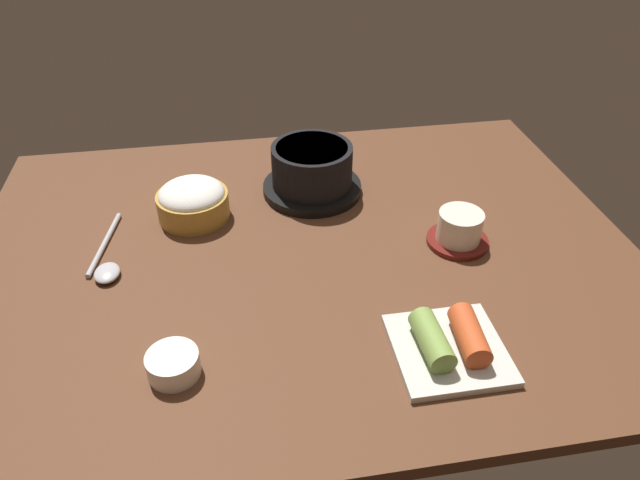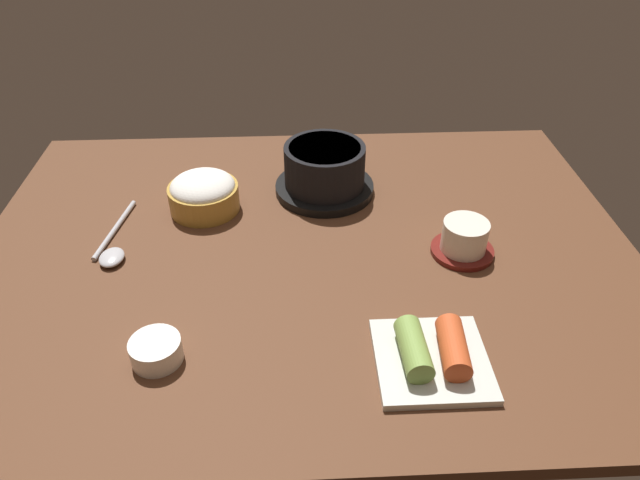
{
  "view_description": "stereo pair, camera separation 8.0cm",
  "coord_description": "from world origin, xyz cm",
  "px_view_note": "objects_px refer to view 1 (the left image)",
  "views": [
    {
      "loc": [
        -9.28,
        -69.58,
        55.93
      ],
      "look_at": [
        2.0,
        -2.0,
        5.0
      ],
      "focal_mm": 32.8,
      "sensor_mm": 36.0,
      "label": 1
    },
    {
      "loc": [
        -1.31,
        -70.44,
        55.93
      ],
      "look_at": [
        2.0,
        -2.0,
        5.0
      ],
      "focal_mm": 32.8,
      "sensor_mm": 36.0,
      "label": 2
    }
  ],
  "objects_px": {
    "rice_bowl": "(193,201)",
    "side_bowl_near": "(173,364)",
    "tea_cup_with_saucer": "(459,229)",
    "spoon": "(106,263)",
    "stone_pot": "(312,170)",
    "kimchi_plate": "(450,344)"
  },
  "relations": [
    {
      "from": "tea_cup_with_saucer",
      "to": "rice_bowl",
      "type": "bearing_deg",
      "value": 160.69
    },
    {
      "from": "tea_cup_with_saucer",
      "to": "side_bowl_near",
      "type": "distance_m",
      "value": 0.46
    },
    {
      "from": "stone_pot",
      "to": "tea_cup_with_saucer",
      "type": "bearing_deg",
      "value": -43.15
    },
    {
      "from": "kimchi_plate",
      "to": "side_bowl_near",
      "type": "relative_size",
      "value": 2.16
    },
    {
      "from": "spoon",
      "to": "tea_cup_with_saucer",
      "type": "bearing_deg",
      "value": -3.2
    },
    {
      "from": "tea_cup_with_saucer",
      "to": "side_bowl_near",
      "type": "xyz_separation_m",
      "value": [
        -0.42,
        -0.19,
        -0.01
      ]
    },
    {
      "from": "rice_bowl",
      "to": "kimchi_plate",
      "type": "xyz_separation_m",
      "value": [
        0.31,
        -0.35,
        -0.02
      ]
    },
    {
      "from": "rice_bowl",
      "to": "side_bowl_near",
      "type": "relative_size",
      "value": 1.84
    },
    {
      "from": "stone_pot",
      "to": "spoon",
      "type": "bearing_deg",
      "value": -154.66
    },
    {
      "from": "rice_bowl",
      "to": "tea_cup_with_saucer",
      "type": "bearing_deg",
      "value": -19.31
    },
    {
      "from": "spoon",
      "to": "kimchi_plate",
      "type": "bearing_deg",
      "value": -29.13
    },
    {
      "from": "stone_pot",
      "to": "spoon",
      "type": "distance_m",
      "value": 0.36
    },
    {
      "from": "kimchi_plate",
      "to": "side_bowl_near",
      "type": "distance_m",
      "value": 0.33
    },
    {
      "from": "spoon",
      "to": "side_bowl_near",
      "type": "bearing_deg",
      "value": -64.58
    },
    {
      "from": "side_bowl_near",
      "to": "kimchi_plate",
      "type": "bearing_deg",
      "value": -3.89
    },
    {
      "from": "rice_bowl",
      "to": "spoon",
      "type": "bearing_deg",
      "value": -138.85
    },
    {
      "from": "side_bowl_near",
      "to": "spoon",
      "type": "bearing_deg",
      "value": 115.42
    },
    {
      "from": "rice_bowl",
      "to": "spoon",
      "type": "height_order",
      "value": "rice_bowl"
    },
    {
      "from": "stone_pot",
      "to": "rice_bowl",
      "type": "distance_m",
      "value": 0.21
    },
    {
      "from": "tea_cup_with_saucer",
      "to": "spoon",
      "type": "height_order",
      "value": "tea_cup_with_saucer"
    },
    {
      "from": "stone_pot",
      "to": "rice_bowl",
      "type": "height_order",
      "value": "stone_pot"
    },
    {
      "from": "side_bowl_near",
      "to": "spoon",
      "type": "relative_size",
      "value": 0.35
    }
  ]
}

